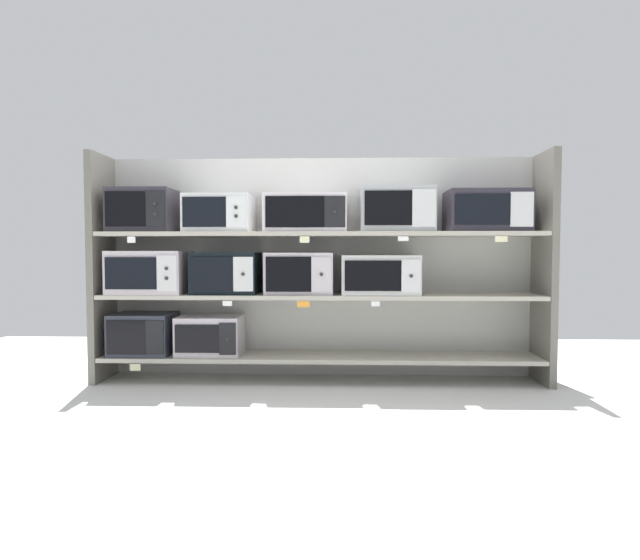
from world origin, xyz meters
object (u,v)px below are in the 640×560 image
object	(u,v)px
microwave_1	(211,335)
microwave_10	(486,211)
microwave_3	(226,273)
microwave_4	(300,273)
microwave_0	(144,334)
microwave_5	(380,275)
microwave_6	(143,211)
microwave_8	(306,214)
microwave_9	(397,210)
microwave_2	(150,272)
microwave_7	(220,214)

from	to	relation	value
microwave_1	microwave_10	distance (m)	2.16
microwave_3	microwave_10	bearing A→B (deg)	0.01
microwave_3	microwave_4	size ratio (longest dim) A/B	0.96
microwave_0	microwave_4	bearing A→B (deg)	-0.00
microwave_1	microwave_5	bearing A→B (deg)	-0.01
microwave_1	microwave_10	world-z (taller)	microwave_10
microwave_1	microwave_3	bearing A→B (deg)	-0.16
microwave_6	microwave_8	bearing A→B (deg)	-0.01
microwave_1	microwave_9	xyz separation A→B (m)	(1.34, -0.00, 0.90)
microwave_2	microwave_3	xyz separation A→B (m)	(0.56, -0.00, -0.01)
microwave_3	microwave_4	world-z (taller)	microwave_3
microwave_7	microwave_8	bearing A→B (deg)	-0.01
microwave_6	microwave_10	xyz separation A→B (m)	(2.45, 0.00, -0.01)
microwave_2	microwave_6	xyz separation A→B (m)	(-0.04, -0.00, 0.44)
microwave_5	microwave_7	bearing A→B (deg)	-179.99
microwave_1	microwave_9	size ratio (longest dim) A/B	0.89
microwave_4	microwave_5	world-z (taller)	microwave_4
microwave_9	microwave_7	bearing A→B (deg)	-179.99
microwave_6	microwave_0	bearing A→B (deg)	-179.44
microwave_6	microwave_1	bearing A→B (deg)	0.03
microwave_9	microwave_4	bearing A→B (deg)	-179.97
microwave_2	microwave_6	distance (m)	0.45
microwave_10	microwave_0	bearing A→B (deg)	-179.99
microwave_0	microwave_2	world-z (taller)	microwave_2
microwave_5	microwave_10	xyz separation A→B (m)	(0.75, 0.00, 0.45)
microwave_0	microwave_8	xyz separation A→B (m)	(1.19, -0.00, 0.87)
microwave_5	microwave_10	bearing A→B (deg)	0.01
microwave_2	microwave_7	bearing A→B (deg)	-0.02
microwave_3	microwave_4	bearing A→B (deg)	-0.01
microwave_7	microwave_8	size ratio (longest dim) A/B	0.81
microwave_0	microwave_9	distance (m)	2.03
microwave_1	microwave_7	world-z (taller)	microwave_7
microwave_3	microwave_7	distance (m)	0.43
microwave_4	microwave_9	xyz separation A→B (m)	(0.69, 0.00, 0.45)
microwave_3	microwave_9	size ratio (longest dim) A/B	0.91
microwave_4	microwave_6	distance (m)	1.22
microwave_4	microwave_8	world-z (taller)	microwave_8
microwave_6	microwave_5	bearing A→B (deg)	0.00
microwave_5	microwave_10	size ratio (longest dim) A/B	0.98
microwave_0	microwave_4	xyz separation A→B (m)	(1.14, -0.00, 0.44)
microwave_3	microwave_8	bearing A→B (deg)	-0.01
microwave_9	microwave_2	bearing A→B (deg)	180.00
microwave_1	microwave_6	xyz separation A→B (m)	(-0.48, -0.00, 0.90)
microwave_0	microwave_5	world-z (taller)	microwave_5
microwave_5	microwave_7	size ratio (longest dim) A/B	1.17
microwave_5	microwave_8	world-z (taller)	microwave_8
microwave_2	microwave_4	size ratio (longest dim) A/B	1.11
microwave_1	microwave_3	distance (m)	0.47
microwave_1	microwave_4	world-z (taller)	microwave_4
microwave_2	microwave_9	xyz separation A→B (m)	(1.78, -0.00, 0.44)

